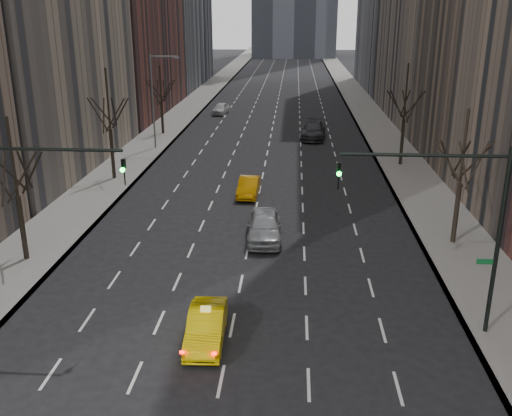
# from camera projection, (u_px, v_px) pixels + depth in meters

# --- Properties ---
(sidewalk_left) EXTENTS (4.50, 320.00, 0.15)m
(sidewalk_left) POSITION_uv_depth(u_px,v_px,m) (189.00, 108.00, 80.36)
(sidewalk_left) COLOR slate
(sidewalk_left) RESTS_ON ground
(sidewalk_right) EXTENTS (4.50, 320.00, 0.15)m
(sidewalk_right) POSITION_uv_depth(u_px,v_px,m) (365.00, 110.00, 78.82)
(sidewalk_right) COLOR slate
(sidewalk_right) RESTS_ON ground
(tree_lw_b) EXTENTS (3.36, 3.50, 7.82)m
(tree_lw_b) POSITION_uv_depth(u_px,v_px,m) (18.00, 197.00, 30.13)
(tree_lw_b) COLOR black
(tree_lw_b) RESTS_ON ground
(tree_lw_c) EXTENTS (3.36, 3.50, 8.74)m
(tree_lw_c) POSITION_uv_depth(u_px,v_px,m) (110.00, 131.00, 45.11)
(tree_lw_c) COLOR black
(tree_lw_c) RESTS_ON ground
(tree_lw_d) EXTENTS (3.36, 3.50, 7.36)m
(tree_lw_d) POSITION_uv_depth(u_px,v_px,m) (161.00, 102.00, 62.24)
(tree_lw_d) COLOR black
(tree_lw_d) RESTS_ON ground
(tree_rw_b) EXTENTS (3.36, 3.50, 7.82)m
(tree_rw_b) POSITION_uv_depth(u_px,v_px,m) (460.00, 184.00, 32.39)
(tree_rw_b) COLOR black
(tree_rw_b) RESTS_ON ground
(tree_rw_c) EXTENTS (3.36, 3.50, 8.74)m
(tree_rw_c) POSITION_uv_depth(u_px,v_px,m) (404.00, 121.00, 49.26)
(tree_rw_c) COLOR black
(tree_rw_c) RESTS_ON ground
(traffic_mast_left) EXTENTS (6.69, 0.39, 8.00)m
(traffic_mast_left) POSITION_uv_depth(u_px,v_px,m) (13.00, 202.00, 23.71)
(traffic_mast_left) COLOR black
(traffic_mast_left) RESTS_ON ground
(traffic_mast_right) EXTENTS (6.69, 0.39, 8.00)m
(traffic_mast_right) POSITION_uv_depth(u_px,v_px,m) (459.00, 212.00, 22.56)
(traffic_mast_right) COLOR black
(traffic_mast_right) RESTS_ON ground
(streetlight_far) EXTENTS (2.83, 0.22, 9.00)m
(streetlight_far) POSITION_uv_depth(u_px,v_px,m) (156.00, 92.00, 54.89)
(streetlight_far) COLOR slate
(streetlight_far) RESTS_ON ground
(taxi_sedan) EXTENTS (1.63, 4.25, 1.38)m
(taxi_sedan) POSITION_uv_depth(u_px,v_px,m) (206.00, 326.00, 23.52)
(taxi_sedan) COLOR yellow
(taxi_sedan) RESTS_ON ground
(silver_sedan_ahead) EXTENTS (2.27, 5.12, 1.71)m
(silver_sedan_ahead) POSITION_uv_depth(u_px,v_px,m) (264.00, 226.00, 34.01)
(silver_sedan_ahead) COLOR gray
(silver_sedan_ahead) RESTS_ON ground
(far_taxi) EXTENTS (1.55, 4.14, 1.35)m
(far_taxi) POSITION_uv_depth(u_px,v_px,m) (249.00, 187.00, 42.20)
(far_taxi) COLOR orange
(far_taxi) RESTS_ON ground
(far_suv_grey) EXTENTS (2.99, 6.27, 1.76)m
(far_suv_grey) POSITION_uv_depth(u_px,v_px,m) (313.00, 130.00, 61.10)
(far_suv_grey) COLOR #29292E
(far_suv_grey) RESTS_ON ground
(far_car_white) EXTENTS (2.18, 4.43, 1.45)m
(far_car_white) POSITION_uv_depth(u_px,v_px,m) (221.00, 109.00, 75.61)
(far_car_white) COLOR silver
(far_car_white) RESTS_ON ground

